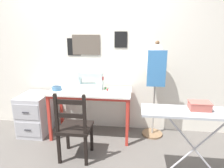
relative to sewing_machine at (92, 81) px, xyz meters
The scene contains 13 objects.
ground_plane 0.94m from the sewing_machine, 91.15° to the right, with size 14.00×14.00×0.00m, color #5B5651.
wall_back 0.49m from the sewing_machine, 91.67° to the left, with size 10.00×0.07×2.55m.
sewing_table 0.23m from the sewing_machine, 94.22° to the right, with size 1.22×0.56×0.74m.
sewing_machine is the anchor object (origin of this frame).
fabric_bowl 0.54m from the sewing_machine, 165.52° to the right, with size 0.14×0.14×0.06m.
scissors 0.54m from the sewing_machine, 26.94° to the right, with size 0.11×0.13×0.01m.
thread_spool_near_machine 0.24m from the sewing_machine, ahead, with size 0.04×0.04×0.04m.
thread_spool_mid_table 0.28m from the sewing_machine, 18.17° to the right, with size 0.03×0.03×0.04m.
wooden_chair 0.82m from the sewing_machine, 96.49° to the right, with size 0.40×0.38×0.92m.
filing_cabinet 1.07m from the sewing_machine, behind, with size 0.42×0.56×0.64m.
dress_form 0.97m from the sewing_machine, ahead, with size 0.32×0.32×1.48m.
ironing_board 1.61m from the sewing_machine, 35.90° to the right, with size 1.14×0.32×0.84m.
storage_box 1.60m from the sewing_machine, 34.25° to the right, with size 0.21×0.15×0.08m.
Camera 1 is at (0.67, -2.53, 1.62)m, focal length 32.00 mm.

